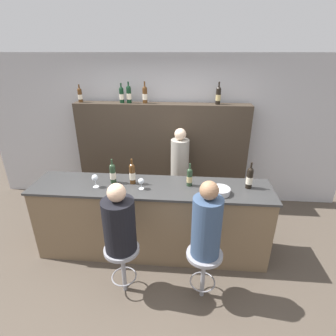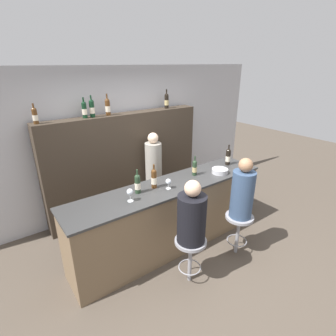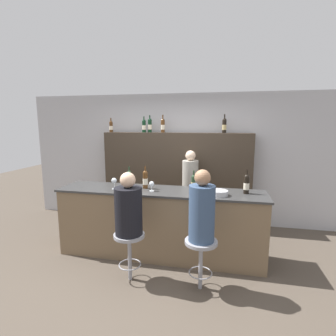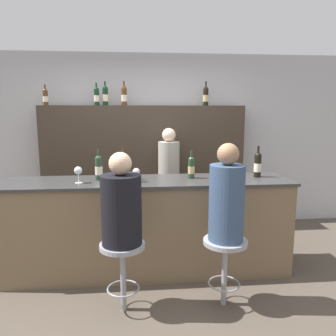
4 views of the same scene
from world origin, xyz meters
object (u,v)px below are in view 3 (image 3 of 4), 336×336
wine_bottle_backbar_0 (111,126)px  wine_bottle_backbar_4 (224,125)px  bartender (190,195)px  wine_glass_1 (152,184)px  wine_bottle_counter_1 (145,179)px  wine_bottle_backbar_1 (144,126)px  wine_bottle_counter_2 (194,183)px  wine_bottle_counter_0 (129,179)px  wine_bottle_backbar_3 (163,125)px  wine_bottle_counter_3 (246,184)px  bar_stool_left (129,243)px  guest_seated_right (202,210)px  wine_glass_0 (114,181)px  bar_stool_right (201,251)px  wine_bottle_backbar_2 (150,125)px  metal_bowl (219,193)px  guest_seated_left (128,208)px

wine_bottle_backbar_0 → wine_bottle_backbar_4: (2.25, -0.00, 0.02)m
wine_bottle_backbar_0 → bartender: size_ratio=0.18×
wine_glass_1 → bartender: 1.20m
wine_bottle_counter_1 → wine_bottle_backbar_1: size_ratio=1.09×
wine_bottle_backbar_1 → wine_bottle_counter_2: bearing=-48.4°
wine_bottle_counter_0 → wine_bottle_backbar_3: bearing=79.7°
wine_bottle_counter_0 → wine_bottle_backbar_0: size_ratio=1.16×
wine_bottle_counter_2 → wine_bottle_counter_3: (0.75, -0.00, 0.02)m
wine_bottle_counter_0 → wine_bottle_backbar_0: (-0.85, 1.29, 0.79)m
wine_bottle_counter_0 → wine_bottle_counter_1: size_ratio=0.96×
bar_stool_left → guest_seated_right: size_ratio=0.73×
wine_bottle_backbar_4 → bar_stool_left: wine_bottle_backbar_4 is taller
bar_stool_left → guest_seated_right: bearing=0.0°
wine_glass_0 → wine_glass_1: wine_glass_0 is taller
wine_bottle_counter_2 → wine_bottle_backbar_3: size_ratio=0.89×
wine_bottle_counter_2 → bar_stool_right: 1.03m
wine_bottle_counter_1 → guest_seated_right: 1.22m
wine_bottle_counter_3 → guest_seated_right: guest_seated_right is taller
bartender → wine_bottle_backbar_2: bearing=155.5°
wine_bottle_counter_0 → wine_bottle_backbar_1: size_ratio=1.05×
wine_bottle_backbar_1 → bar_stool_left: wine_bottle_backbar_1 is taller
wine_bottle_backbar_2 → bartender: bearing=-24.5°
bartender → wine_glass_1: bearing=-112.9°
wine_glass_0 → wine_bottle_backbar_1: bearing=88.4°
wine_bottle_counter_0 → guest_seated_right: 1.42m
wine_bottle_backbar_0 → metal_bowl: (2.21, -1.47, -0.88)m
wine_bottle_backbar_1 → metal_bowl: 2.29m
wine_bottle_counter_3 → wine_bottle_backbar_0: bearing=153.5°
wine_glass_1 → wine_glass_0: bearing=180.0°
wine_bottle_backbar_4 → wine_bottle_backbar_3: bearing=180.0°
wine_bottle_counter_3 → wine_bottle_backbar_3: size_ratio=1.02×
metal_bowl → guest_seated_left: bearing=-151.5°
wine_bottle_backbar_1 → wine_glass_0: 1.64m
wine_bottle_backbar_4 → bartender: size_ratio=0.22×
bar_stool_left → wine_bottle_counter_0: bearing=109.3°
wine_bottle_counter_1 → wine_glass_0: (-0.45, -0.14, -0.02)m
wine_bottle_counter_2 → bar_stool_right: bearing=-76.4°
wine_glass_0 → wine_bottle_backbar_2: bearing=83.5°
wine_bottle_counter_3 → guest_seated_left: (-1.47, -0.77, -0.21)m
bar_stool_left → bartender: bartender is taller
wine_bottle_counter_1 → wine_bottle_backbar_3: size_ratio=1.00×
wine_bottle_counter_2 → metal_bowl: bearing=-25.6°
wine_bottle_backbar_0 → guest_seated_left: wine_bottle_backbar_0 is taller
wine_bottle_backbar_1 → wine_bottle_backbar_2: size_ratio=0.93×
wine_bottle_backbar_0 → guest_seated_right: wine_bottle_backbar_0 is taller
wine_bottle_backbar_1 → guest_seated_left: wine_bottle_backbar_1 is taller
metal_bowl → bar_stool_left: 1.37m
wine_bottle_counter_3 → metal_bowl: (-0.37, -0.18, -0.11)m
guest_seated_left → wine_glass_1: bearing=78.7°
wine_bottle_backbar_3 → wine_bottle_backbar_1: bearing=-180.0°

